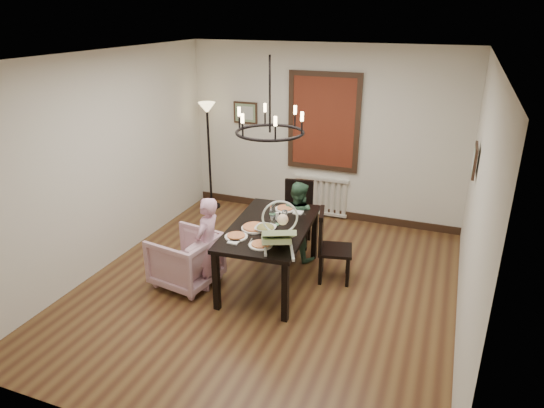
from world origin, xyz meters
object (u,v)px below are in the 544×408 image
Objects in this scene: chair_far at (296,214)px; floor_lamp at (209,158)px; drinking_glass at (273,222)px; seated_man at (297,227)px; dining_table at (270,232)px; elderly_woman at (208,251)px; armchair at (186,259)px; chair_right at (336,246)px; baby_bouncer at (278,232)px.

floor_lamp is (-1.86, 0.86, 0.42)m from chair_far.
floor_lamp is (-1.93, 2.01, 0.05)m from drinking_glass.
dining_table is at bearing 95.29° from seated_man.
chair_far is 0.96× the size of elderly_woman.
chair_far is at bearing 86.89° from dining_table.
floor_lamp is (-0.91, 2.41, 0.56)m from armchair.
elderly_woman is at bearing -120.83° from chair_far.
dining_table is at bearing 155.56° from drinking_glass.
chair_right is 0.88m from drinking_glass.
baby_bouncer is at bearing 112.51° from seated_man.
dining_table is at bearing 96.30° from baby_bouncer.
floor_lamp reaches higher than baby_bouncer.
chair_far is 7.07× the size of drinking_glass.
dining_table reaches higher than armchair.
floor_lamp is (-2.00, 1.25, 0.43)m from seated_man.
chair_right is at bearing 162.54° from seated_man.
elderly_woman is at bearing -62.90° from floor_lamp.
dining_table is 0.86m from chair_right.
chair_right is 0.96× the size of elderly_woman.
floor_lamp reaches higher than elderly_woman.
drinking_glass is (1.02, 0.40, 0.51)m from armchair.
floor_lamp is at bearing -150.02° from armchair.
dining_table is 1.81× the size of chair_far.
baby_bouncer is at bearing -49.06° from floor_lamp.
armchair is at bearing -158.35° from drinking_glass.
armchair is 0.80× the size of seated_man.
floor_lamp is at bearing 45.88° from chair_right.
chair_right is at bearing 27.41° from drinking_glass.
chair_right is 1.63× the size of baby_bouncer.
dining_table is 2.75m from floor_lamp.
elderly_woman is at bearing -153.48° from dining_table.
chair_far reaches higher than seated_man.
armchair is 1.21m from drinking_glass.
chair_right is 7.01× the size of drinking_glass.
baby_bouncer is 0.32× the size of floor_lamp.
armchair is 5.52× the size of drinking_glass.
drinking_glass is (-0.07, -0.76, 0.38)m from seated_man.
chair_far is 1.03× the size of seated_man.
dining_table is 1.83× the size of chair_right.
armchair is (-0.95, -1.55, -0.14)m from chair_far.
seated_man reaches higher than drinking_glass.
baby_bouncer is at bearing -86.94° from chair_far.
chair_far is 0.41m from seated_man.
armchair is at bearing 61.15° from seated_man.
drinking_glass is at bearing -28.77° from dining_table.
baby_bouncer is at bearing 140.44° from chair_right.
chair_right is (0.78, -0.78, -0.00)m from chair_far.
baby_bouncer is (0.30, -0.53, 0.28)m from dining_table.
baby_bouncer is at bearing -63.15° from drinking_glass.
chair_far is 1.65× the size of baby_bouncer.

